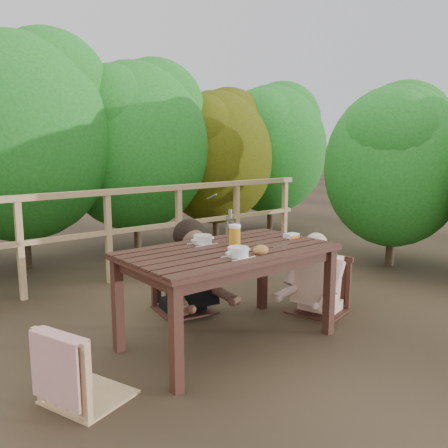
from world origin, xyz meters
TOP-DOWN VIEW (x-y plane):
  - ground at (0.00, 0.00)m, footprint 60.00×60.00m
  - table at (0.00, 0.00)m, footprint 1.54×0.87m
  - chair_left at (-1.15, -0.10)m, footprint 0.56×0.56m
  - chair_far at (0.13, 0.77)m, footprint 0.56×0.56m
  - chair_right at (1.05, -0.00)m, footprint 0.56×0.56m
  - woman at (0.13, 0.79)m, footprint 0.63×0.73m
  - diner_right at (1.08, -0.00)m, footprint 0.70×0.62m
  - railing at (0.00, 2.00)m, footprint 5.60×0.10m
  - hedge_row at (0.40, 3.20)m, footprint 6.60×1.60m
  - soup_near at (-0.11, -0.24)m, footprint 0.24×0.24m
  - soup_far at (-0.05, 0.25)m, footprint 0.24×0.24m
  - bread_roll at (0.07, -0.27)m, footprint 0.12×0.09m
  - beer_glass at (0.09, 0.03)m, footprint 0.09×0.09m
  - bottle at (0.10, 0.10)m, footprint 0.07×0.07m
  - tumbler at (0.13, -0.20)m, footprint 0.06×0.06m
  - butter_tub at (0.65, -0.03)m, footprint 0.12×0.09m

SIDE VIEW (x-z plane):
  - ground at x=0.00m, z-range 0.00..0.00m
  - table at x=0.00m, z-range 0.00..0.71m
  - chair_left at x=-1.15m, z-range 0.00..0.88m
  - chair_right at x=1.05m, z-range 0.00..0.92m
  - chair_far at x=0.13m, z-range 0.00..0.97m
  - railing at x=0.00m, z-range 0.00..1.01m
  - diner_right at x=1.08m, z-range 0.00..1.20m
  - woman at x=0.13m, z-range 0.00..1.30m
  - butter_tub at x=0.65m, z-range 0.71..0.76m
  - tumbler at x=0.13m, z-range 0.71..0.78m
  - bread_roll at x=0.07m, z-range 0.71..0.79m
  - soup_far at x=-0.05m, z-range 0.71..0.79m
  - soup_near at x=-0.11m, z-range 0.71..0.79m
  - beer_glass at x=0.09m, z-range 0.71..0.89m
  - bottle at x=0.10m, z-range 0.71..0.99m
  - hedge_row at x=0.40m, z-range 0.00..3.80m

